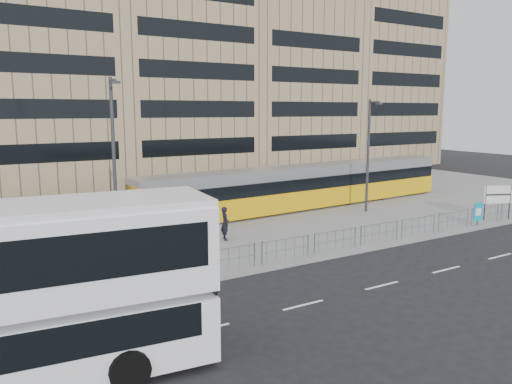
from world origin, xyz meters
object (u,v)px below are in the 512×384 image
station_sign (498,196)px  pedestrian (225,223)px  lamp_post_west (114,157)px  lamp_post_east (369,151)px  tram (306,186)px  traffic_light_west (190,225)px  ad_panel (478,212)px

station_sign → pedestrian: size_ratio=1.20×
station_sign → lamp_post_west: (-22.68, 6.10, 3.13)m
lamp_post_west → lamp_post_east: 17.35m
station_sign → tram: bearing=153.7°
station_sign → lamp_post_east: 8.62m
pedestrian → traffic_light_west: size_ratio=0.59×
tram → traffic_light_west: 15.49m
ad_panel → lamp_post_west: 21.54m
tram → pedestrian: size_ratio=14.27×
ad_panel → lamp_post_east: 7.96m
station_sign → pedestrian: 17.90m
traffic_light_west → tram: bearing=58.4°
pedestrian → traffic_light_west: bearing=148.3°
traffic_light_west → lamp_post_east: bearing=43.2°
pedestrian → lamp_post_west: bearing=86.8°
pedestrian → lamp_post_west: 6.74m
station_sign → lamp_post_west: lamp_post_west is taller
tram → station_sign: tram is taller
ad_panel → lamp_post_west: size_ratio=0.16×
pedestrian → lamp_post_east: (11.97, 1.71, 3.29)m
lamp_post_west → lamp_post_east: bearing=0.4°
tram → traffic_light_west: traffic_light_west is taller
traffic_light_west → lamp_post_west: 6.11m
station_sign → lamp_post_west: bearing=-171.7°
tram → pedestrian: tram is taller
lamp_post_west → pedestrian: bearing=-16.6°
traffic_light_west → lamp_post_west: size_ratio=0.36×
ad_panel → traffic_light_west: 18.50m
station_sign → lamp_post_west: size_ratio=0.26×
ad_panel → pedestrian: size_ratio=0.76×
tram → traffic_light_west: (-12.83, -8.67, 0.44)m
tram → lamp_post_west: 15.31m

